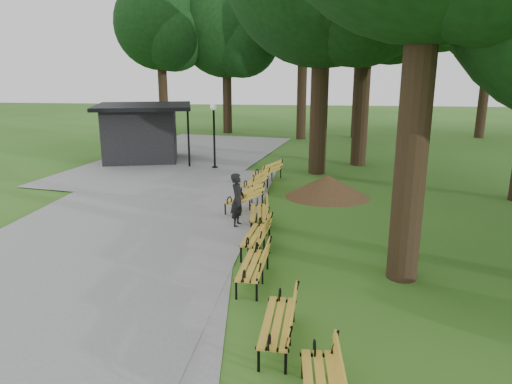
# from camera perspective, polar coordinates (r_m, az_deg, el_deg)

# --- Properties ---
(ground) EXTENTS (100.00, 100.00, 0.00)m
(ground) POSITION_cam_1_polar(r_m,az_deg,el_deg) (11.87, -2.02, -9.02)
(ground) COLOR #2F631C
(ground) RESTS_ON ground
(path) EXTENTS (12.00, 38.00, 0.06)m
(path) POSITION_cam_1_polar(r_m,az_deg,el_deg) (15.57, -15.20, -3.51)
(path) COLOR gray
(path) RESTS_ON ground
(person) EXTENTS (0.47, 0.66, 1.68)m
(person) POSITION_cam_1_polar(r_m,az_deg,el_deg) (14.49, -2.24, -0.99)
(person) COLOR black
(person) RESTS_ON ground
(kiosk) EXTENTS (5.52, 5.08, 2.93)m
(kiosk) POSITION_cam_1_polar(r_m,az_deg,el_deg) (25.33, -13.69, 6.92)
(kiosk) COLOR black
(kiosk) RESTS_ON ground
(lamp_post) EXTENTS (0.32, 0.32, 3.11)m
(lamp_post) POSITION_cam_1_polar(r_m,az_deg,el_deg) (22.68, -5.09, 8.38)
(lamp_post) COLOR black
(lamp_post) RESTS_ON ground
(dirt_mound) EXTENTS (2.67, 2.67, 0.86)m
(dirt_mound) POSITION_cam_1_polar(r_m,az_deg,el_deg) (18.04, 8.59, 0.70)
(dirt_mound) COLOR #47301C
(dirt_mound) RESTS_ON ground
(bench_1) EXTENTS (0.73, 1.93, 0.88)m
(bench_1) POSITION_cam_1_polar(r_m,az_deg,el_deg) (8.68, 2.63, -15.37)
(bench_1) COLOR gold
(bench_1) RESTS_ON ground
(bench_2) EXTENTS (0.75, 1.93, 0.88)m
(bench_2) POSITION_cam_1_polar(r_m,az_deg,el_deg) (10.86, -0.37, -8.82)
(bench_2) COLOR gold
(bench_2) RESTS_ON ground
(bench_3) EXTENTS (0.82, 1.95, 0.88)m
(bench_3) POSITION_cam_1_polar(r_m,az_deg,el_deg) (12.67, -0.01, -5.26)
(bench_3) COLOR gold
(bench_3) RESTS_ON ground
(bench_4) EXTENTS (0.82, 1.95, 0.88)m
(bench_4) POSITION_cam_1_polar(r_m,az_deg,el_deg) (14.59, 0.33, -2.51)
(bench_4) COLOR gold
(bench_4) RESTS_ON ground
(bench_5) EXTENTS (1.41, 1.99, 0.88)m
(bench_5) POSITION_cam_1_polar(r_m,az_deg,el_deg) (16.19, -1.41, -0.74)
(bench_5) COLOR gold
(bench_5) RESTS_ON ground
(bench_6) EXTENTS (1.13, 2.00, 0.88)m
(bench_6) POSITION_cam_1_polar(r_m,az_deg,el_deg) (18.42, -0.14, 1.21)
(bench_6) COLOR gold
(bench_6) RESTS_ON ground
(bench_7) EXTENTS (1.36, 2.00, 0.88)m
(bench_7) POSITION_cam_1_polar(r_m,az_deg,el_deg) (20.31, 1.39, 2.50)
(bench_7) COLOR gold
(bench_7) RESTS_ON ground
(tree_backdrop) EXTENTS (37.96, 9.77, 16.50)m
(tree_backdrop) POSITION_cam_1_polar(r_m,az_deg,el_deg) (34.01, 15.61, 20.24)
(tree_backdrop) COLOR black
(tree_backdrop) RESTS_ON ground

